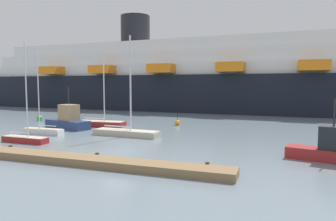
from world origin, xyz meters
TOP-DOWN VIEW (x-y plane):
  - ground_plane at (0.00, 0.00)m, footprint 600.00×600.00m
  - dock_pier at (0.00, -4.04)m, footprint 18.67×1.84m
  - sailboat_0 at (-11.46, 4.72)m, footprint 4.53×1.11m
  - sailboat_1 at (-2.86, 6.64)m, footprint 6.95×2.04m
  - sailboat_2 at (-8.80, 11.62)m, footprint 5.99×2.25m
  - sailboat_3 at (-9.62, 0.48)m, footprint 4.48×1.11m
  - fishing_boat_0 at (-11.46, 8.86)m, footprint 6.15×3.44m
  - fishing_boat_1 at (14.62, 2.07)m, footprint 5.46×2.85m
  - channel_buoy_0 at (-0.48, 15.86)m, footprint 0.68×0.68m
  - channel_buoy_1 at (-19.98, 13.80)m, footprint 0.79×0.79m
  - cruise_ship at (3.97, 39.93)m, footprint 123.88×23.12m

SIDE VIEW (x-z plane):
  - ground_plane at x=0.00m, z-range 0.00..0.00m
  - dock_pier at x=0.00m, z-range -0.05..0.54m
  - channel_buoy_0 at x=-0.48m, z-range -0.35..1.03m
  - channel_buoy_1 at x=-19.98m, z-range -0.50..1.30m
  - sailboat_2 at x=-8.80m, z-range -3.72..4.58m
  - sailboat_3 at x=-9.62m, z-range -3.93..4.79m
  - sailboat_0 at x=-11.46m, z-range -3.95..4.84m
  - sailboat_1 at x=-2.86m, z-range -4.43..5.38m
  - fishing_boat_1 at x=14.62m, z-range -1.31..2.88m
  - fishing_boat_0 at x=-11.46m, z-range -1.46..3.38m
  - cruise_ship at x=3.97m, z-range -3.60..16.01m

